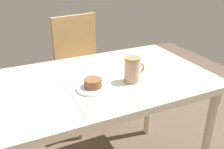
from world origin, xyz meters
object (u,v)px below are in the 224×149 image
dining_table (104,92)px  pastry (93,83)px  coffee_mug (132,69)px  pastry_plate (93,88)px  wooden_chair (83,66)px

dining_table → pastry: bearing=-134.7°
pastry → coffee_mug: coffee_mug is taller
pastry_plate → pastry: (0.00, 0.00, 0.03)m
dining_table → coffee_mug: 0.22m
wooden_chair → pastry_plate: 0.90m
wooden_chair → pastry: size_ratio=10.50×
dining_table → wooden_chair: (0.13, 0.74, -0.15)m
coffee_mug → pastry: bearing=177.7°
dining_table → pastry_plate: (-0.10, -0.10, 0.10)m
dining_table → coffee_mug: bearing=-46.1°
wooden_chair → pastry_plate: wooden_chair is taller
wooden_chair → pastry: wooden_chair is taller
wooden_chair → coffee_mug: bearing=80.0°
dining_table → wooden_chair: size_ratio=1.26×
wooden_chair → coffee_mug: size_ratio=7.15×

